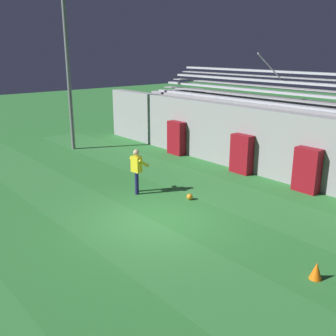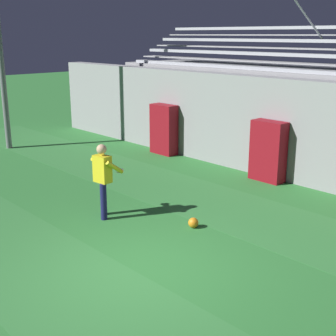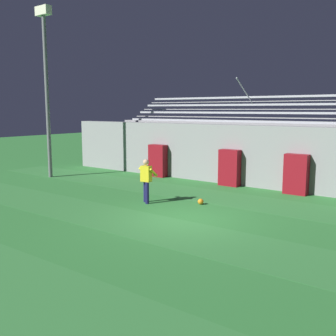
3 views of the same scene
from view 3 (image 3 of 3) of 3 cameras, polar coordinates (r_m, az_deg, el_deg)
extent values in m
plane|color=#2D7533|center=(12.77, 2.36, -7.47)|extent=(80.00, 80.00, 0.00)
cube|color=#337A38|center=(8.80, -21.29, -15.60)|extent=(28.00, 2.37, 0.01)
cube|color=#337A38|center=(11.79, -1.15, -8.81)|extent=(28.00, 2.37, 0.01)
cube|color=#337A38|center=(15.67, 9.61, -4.57)|extent=(28.00, 2.37, 0.01)
cube|color=gray|center=(18.14, 14.11, 1.55)|extent=(24.00, 0.60, 2.80)
cube|color=maroon|center=(18.37, 8.92, 0.03)|extent=(0.97, 0.44, 1.68)
cube|color=maroon|center=(17.16, 18.10, -0.88)|extent=(0.97, 0.44, 1.68)
cube|color=maroon|center=(20.67, -1.49, 1.07)|extent=(0.97, 0.44, 1.68)
cube|color=gray|center=(19.98, 16.35, 2.23)|extent=(18.00, 3.20, 2.90)
cube|color=#A8AAB2|center=(18.72, 15.18, 6.48)|extent=(17.10, 0.36, 0.10)
cube|color=gray|center=(18.54, 14.92, 5.76)|extent=(17.10, 0.60, 0.04)
cube|color=#A8AAB2|center=(19.36, 16.00, 7.69)|extent=(17.10, 0.36, 0.10)
cube|color=gray|center=(19.18, 15.76, 7.01)|extent=(17.10, 0.60, 0.04)
cube|color=#A8AAB2|center=(20.02, 16.77, 8.82)|extent=(17.10, 0.36, 0.10)
cube|color=gray|center=(19.83, 16.54, 8.17)|extent=(17.10, 0.60, 0.04)
cube|color=#A8AAB2|center=(20.68, 17.50, 9.88)|extent=(17.10, 0.36, 0.10)
cube|color=gray|center=(20.49, 17.29, 9.26)|extent=(17.10, 0.60, 0.04)
cylinder|color=#A8AAB2|center=(20.23, 11.10, 10.85)|extent=(0.06, 1.93, 1.25)
cylinder|color=slate|center=(21.26, -17.13, 9.61)|extent=(0.20, 0.20, 8.13)
cube|color=#F2EDCC|center=(21.80, -17.65, 20.92)|extent=(0.90, 0.36, 0.44)
cylinder|color=#19194C|center=(15.04, -3.32, -3.42)|extent=(0.15, 0.15, 0.82)
cylinder|color=#19194C|center=(14.76, -3.04, -3.65)|extent=(0.15, 0.15, 0.82)
cube|color=yellow|center=(14.77, -3.20, -0.83)|extent=(0.40, 0.28, 0.60)
sphere|color=tan|center=(14.70, -3.22, 0.86)|extent=(0.22, 0.22, 0.22)
cylinder|color=yellow|center=(15.01, -3.67, -0.50)|extent=(0.14, 0.48, 0.37)
cylinder|color=yellow|center=(14.75, -2.13, -0.64)|extent=(0.14, 0.48, 0.37)
cube|color=silver|center=(15.17, -3.12, -0.89)|extent=(0.12, 0.12, 0.08)
cube|color=silver|center=(14.96, -1.84, -1.02)|extent=(0.12, 0.12, 0.08)
sphere|color=orange|center=(14.73, 4.76, -4.88)|extent=(0.22, 0.22, 0.22)
camera|label=1|loc=(3.95, 72.39, 27.21)|focal=42.00mm
camera|label=2|loc=(5.64, 24.03, 12.18)|focal=50.00mm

